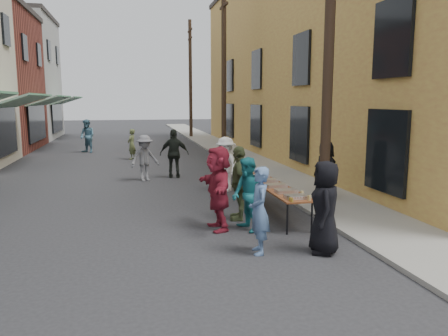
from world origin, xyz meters
name	(u,v)px	position (x,y,z in m)	size (l,w,h in m)	color
ground	(169,271)	(0.00, 0.00, 0.00)	(120.00, 120.00, 0.00)	#28282B
sidewalk	(237,155)	(5.00, 15.00, 0.05)	(2.20, 60.00, 0.10)	gray
building_ochre	(355,60)	(11.10, 14.00, 5.00)	(10.00, 28.00, 10.00)	#BC8243
utility_pole_near	(329,36)	(4.30, 3.00, 4.50)	(0.26, 0.26, 9.00)	#2D2116
utility_pole_mid	(224,69)	(4.30, 15.00, 4.50)	(0.26, 0.26, 9.00)	#2D2116
utility_pole_far	(190,80)	(4.30, 27.00, 4.50)	(0.26, 0.26, 9.00)	#2D2116
serving_table	(272,186)	(3.03, 3.39, 0.71)	(0.70, 4.00, 0.75)	brown
catering_tray_sausage	(296,197)	(3.03, 1.74, 0.79)	(0.50, 0.33, 0.08)	maroon
catering_tray_foil_b	(286,191)	(3.03, 2.39, 0.79)	(0.50, 0.33, 0.08)	#B2B2B7
catering_tray_buns	(276,185)	(3.03, 3.09, 0.79)	(0.50, 0.33, 0.08)	tan
catering_tray_foil_d	(268,180)	(3.03, 3.79, 0.79)	(0.50, 0.33, 0.08)	#B2B2B7
catering_tray_buns_end	(260,176)	(3.03, 4.49, 0.79)	(0.50, 0.33, 0.08)	tan
condiment_jar_a	(292,200)	(2.81, 1.44, 0.79)	(0.07, 0.07, 0.08)	#A57F26
condiment_jar_b	(290,199)	(2.81, 1.54, 0.79)	(0.07, 0.07, 0.08)	#A57F26
condiment_jar_c	(289,198)	(2.81, 1.64, 0.79)	(0.07, 0.07, 0.08)	#A57F26
cup_stack	(309,198)	(3.23, 1.49, 0.81)	(0.08, 0.08, 0.12)	tan
guest_front_a	(325,207)	(3.03, 0.28, 0.90)	(0.88, 0.57, 1.81)	black
guest_front_b	(259,211)	(1.79, 0.52, 0.85)	(0.62, 0.41, 1.69)	#5677A7
guest_front_c	(248,195)	(1.96, 1.96, 0.84)	(0.82, 0.64, 1.68)	teal
guest_front_d	(226,164)	(2.46, 6.41, 0.88)	(1.14, 0.66, 1.76)	white
guest_front_e	(239,183)	(2.02, 2.96, 0.92)	(1.08, 0.45, 1.84)	#536037
guest_queue_back	(218,188)	(1.35, 2.25, 0.96)	(1.78, 0.57, 1.92)	maroon
server	(325,169)	(5.09, 4.58, 0.92)	(0.80, 0.52, 1.64)	black
passerby_left	(145,158)	(-0.04, 8.78, 0.84)	(1.09, 0.63, 1.69)	slate
passerby_mid	(174,154)	(1.09, 9.19, 0.93)	(1.09, 0.45, 1.86)	black
passerby_right	(132,144)	(-0.44, 14.85, 0.76)	(0.56, 0.36, 1.52)	#556038
passerby_far	(87,136)	(-2.83, 18.28, 0.94)	(0.91, 0.71, 1.87)	teal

